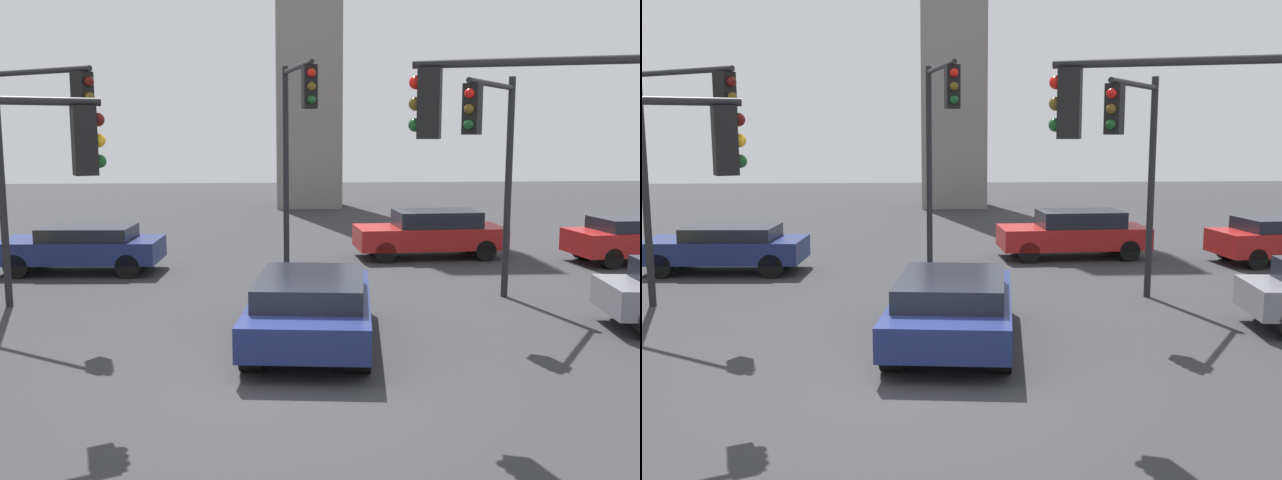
# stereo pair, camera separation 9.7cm
# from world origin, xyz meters

# --- Properties ---
(ground_plane) EXTENTS (88.19, 88.19, 0.00)m
(ground_plane) POSITION_xyz_m (0.00, 0.00, 0.00)
(ground_plane) COLOR #2D2D30
(traffic_light_0) EXTENTS (1.86, 2.61, 5.17)m
(traffic_light_0) POSITION_xyz_m (4.78, 4.57, 3.66)
(traffic_light_0) COLOR black
(traffic_light_0) RESTS_ON ground_plane
(traffic_light_1) EXTENTS (4.32, 1.67, 5.07)m
(traffic_light_1) POSITION_xyz_m (4.24, -1.14, 3.71)
(traffic_light_1) COLOR black
(traffic_light_1) RESTS_ON ground_plane
(traffic_light_2) EXTENTS (2.58, 1.84, 5.49)m
(traffic_light_2) POSITION_xyz_m (-4.84, 4.74, 3.83)
(traffic_light_2) COLOR black
(traffic_light_2) RESTS_ON ground_plane
(traffic_light_3) EXTENTS (0.77, 3.19, 5.65)m
(traffic_light_3) POSITION_xyz_m (0.65, 7.54, 4.05)
(traffic_light_3) COLOR black
(traffic_light_3) RESTS_ON ground_plane
(car_2) EXTENTS (2.70, 5.01, 1.32)m
(car_2) POSITION_xyz_m (0.74, 2.20, 0.73)
(car_2) COLOR navy
(car_2) RESTS_ON ground_plane
(car_5) EXTENTS (4.49, 2.11, 1.31)m
(car_5) POSITION_xyz_m (-5.28, 9.41, 0.72)
(car_5) COLOR navy
(car_5) RESTS_ON ground_plane
(car_6) EXTENTS (4.65, 2.07, 1.48)m
(car_6) POSITION_xyz_m (4.97, 11.12, 0.78)
(car_6) COLOR maroon
(car_6) RESTS_ON ground_plane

